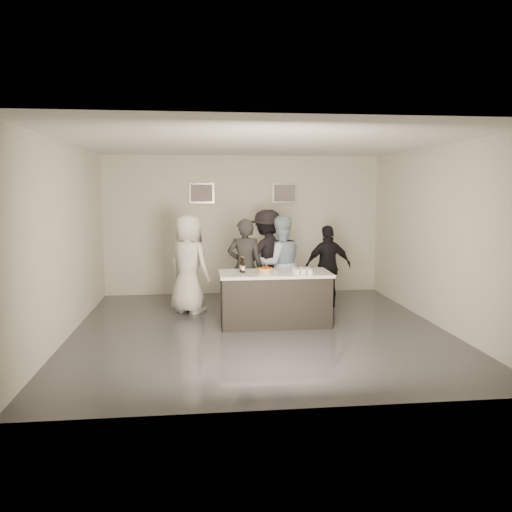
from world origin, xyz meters
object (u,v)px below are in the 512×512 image
(bar_counter, at_px, (275,298))
(person_guest_back, at_px, (268,257))
(person_main_black, at_px, (245,267))
(person_guest_right, at_px, (328,266))
(cake, at_px, (265,271))
(beer_bottle_b, at_px, (243,265))
(person_main_blue, at_px, (280,264))
(person_guest_left, at_px, (189,264))
(beer_bottle_a, at_px, (242,264))

(bar_counter, bearing_deg, person_guest_back, 86.51)
(person_main_black, height_order, person_guest_right, person_main_black)
(person_guest_right, bearing_deg, cake, 35.50)
(beer_bottle_b, xyz_separation_m, person_guest_right, (1.76, 1.21, -0.23))
(cake, distance_m, person_main_blue, 1.05)
(person_guest_right, bearing_deg, person_guest_left, -3.10)
(bar_counter, relative_size, person_guest_left, 1.02)
(beer_bottle_a, bearing_deg, person_guest_back, 67.77)
(beer_bottle_b, bearing_deg, cake, -7.03)
(person_main_blue, bearing_deg, person_guest_left, -13.18)
(beer_bottle_a, distance_m, person_guest_right, 2.10)
(cake, bearing_deg, person_guest_back, 81.12)
(bar_counter, distance_m, person_guest_left, 1.83)
(beer_bottle_a, height_order, person_main_black, person_main_black)
(person_guest_left, bearing_deg, cake, -178.18)
(beer_bottle_a, bearing_deg, person_guest_right, 31.77)
(person_main_blue, xyz_separation_m, person_guest_right, (0.98, 0.29, -0.10))
(beer_bottle_a, xyz_separation_m, person_guest_back, (0.66, 1.60, -0.09))
(beer_bottle_a, relative_size, person_guest_back, 0.14)
(person_guest_left, height_order, person_guest_right, person_guest_left)
(person_main_black, xyz_separation_m, person_main_blue, (0.67, 0.11, 0.02))
(cake, bearing_deg, person_main_black, 106.95)
(person_main_black, relative_size, person_main_blue, 0.98)
(cake, bearing_deg, person_guest_right, 42.11)
(person_main_black, height_order, person_guest_left, person_guest_left)
(bar_counter, distance_m, person_main_black, 0.99)
(beer_bottle_a, bearing_deg, person_guest_left, 134.17)
(cake, relative_size, person_guest_right, 0.15)
(person_guest_back, bearing_deg, bar_counter, 58.98)
(cake, bearing_deg, person_main_blue, 67.31)
(cake, height_order, beer_bottle_b, beer_bottle_b)
(beer_bottle_b, bearing_deg, beer_bottle_a, 96.47)
(beer_bottle_a, xyz_separation_m, person_guest_right, (1.77, 1.10, -0.23))
(beer_bottle_b, bearing_deg, person_main_blue, 50.15)
(person_guest_left, bearing_deg, person_guest_back, -114.51)
(person_main_black, xyz_separation_m, person_guest_left, (-1.02, 0.23, 0.03))
(cake, xyz_separation_m, beer_bottle_a, (-0.38, 0.16, 0.09))
(person_guest_left, xyz_separation_m, person_guest_back, (1.56, 0.67, 0.03))
(beer_bottle_b, relative_size, person_guest_back, 0.14)
(person_guest_right, bearing_deg, person_guest_back, -31.07)
(beer_bottle_b, bearing_deg, person_guest_back, 69.52)
(beer_bottle_a, bearing_deg, beer_bottle_b, -83.53)
(person_main_black, distance_m, person_main_blue, 0.68)
(beer_bottle_a, height_order, person_guest_left, person_guest_left)
(person_main_black, bearing_deg, person_main_blue, -163.23)
(bar_counter, distance_m, person_guest_right, 1.72)
(cake, xyz_separation_m, person_main_black, (-0.26, 0.86, -0.06))
(beer_bottle_a, relative_size, person_main_blue, 0.14)
(bar_counter, xyz_separation_m, person_guest_left, (-1.46, 1.01, 0.46))
(person_main_black, bearing_deg, beer_bottle_b, 90.21)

